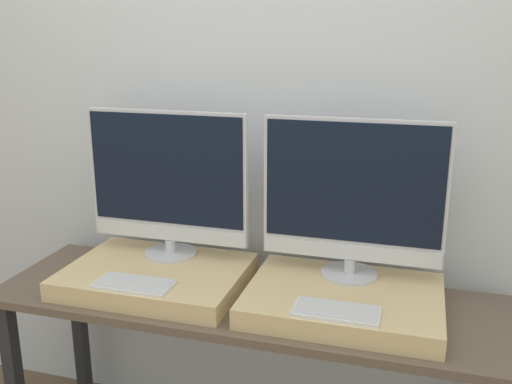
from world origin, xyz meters
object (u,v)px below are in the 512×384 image
object	(u,v)px
keyboard_left	(134,284)
monitor_right	(353,196)
keyboard_right	(336,311)
monitor_left	(167,182)

from	to	relation	value
keyboard_left	monitor_right	xyz separation A→B (m)	(0.69, 0.30, 0.29)
keyboard_right	monitor_left	bearing A→B (deg)	156.84
monitor_left	keyboard_right	distance (m)	0.81
keyboard_left	keyboard_right	bearing A→B (deg)	0.00
monitor_left	keyboard_left	world-z (taller)	monitor_left
monitor_left	keyboard_right	world-z (taller)	monitor_left
monitor_left	monitor_right	world-z (taller)	same
keyboard_left	keyboard_right	distance (m)	0.69
monitor_left	keyboard_left	size ratio (longest dim) A/B	2.35
monitor_left	monitor_right	size ratio (longest dim) A/B	1.00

